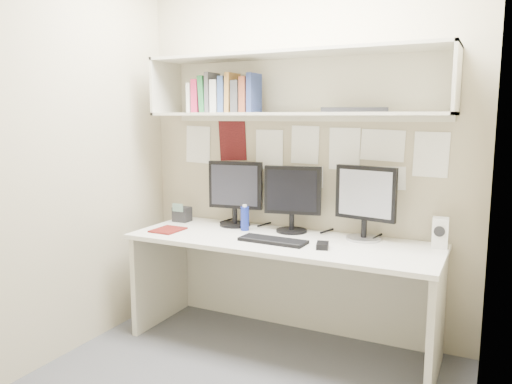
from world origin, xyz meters
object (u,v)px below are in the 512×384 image
at_px(monitor_right, 365,200).
at_px(desk_phone, 182,214).
at_px(monitor_left, 235,191).
at_px(monitor_center, 292,196).
at_px(keyboard, 273,241).
at_px(maroon_notebook, 168,230).
at_px(desk, 282,293).
at_px(speaker, 440,233).

distance_m(monitor_right, desk_phone, 1.39).
bearing_deg(monitor_left, monitor_right, -7.78).
xyz_separation_m(monitor_center, keyboard, (0.00, -0.33, -0.24)).
distance_m(monitor_center, maroon_notebook, 0.89).
bearing_deg(monitor_right, monitor_center, -169.01).
bearing_deg(monitor_right, maroon_notebook, -153.44).
distance_m(monitor_left, keyboard, 0.60).
bearing_deg(monitor_center, keyboard, -101.30).
bearing_deg(monitor_center, desk, -96.93).
xyz_separation_m(monitor_right, keyboard, (-0.50, -0.33, -0.25)).
xyz_separation_m(desk, monitor_left, (-0.46, 0.22, 0.62)).
height_order(speaker, desk_phone, speaker).
height_order(keyboard, speaker, speaker).
bearing_deg(speaker, keyboard, -165.86).
bearing_deg(monitor_center, speaker, -11.80).
height_order(monitor_right, maroon_notebook, monitor_right).
xyz_separation_m(speaker, maroon_notebook, (-1.74, -0.35, -0.09)).
distance_m(monitor_center, keyboard, 0.40).
bearing_deg(desk, keyboard, -98.60).
bearing_deg(monitor_center, monitor_right, -11.67).
height_order(desk, monitor_center, monitor_center).
distance_m(monitor_center, desk_phone, 0.89).
bearing_deg(monitor_left, desk, -33.20).
bearing_deg(monitor_center, maroon_notebook, -167.13).
bearing_deg(monitor_left, monitor_center, -7.77).
bearing_deg(monitor_right, monitor_left, -169.01).
distance_m(desk, monitor_left, 0.80).
relative_size(monitor_center, speaker, 2.46).
xyz_separation_m(monitor_center, speaker, (0.96, -0.00, -0.16)).
bearing_deg(speaker, desk_phone, 177.07).
bearing_deg(maroon_notebook, desk_phone, 107.91).
bearing_deg(monitor_left, speaker, -7.88).
distance_m(monitor_center, monitor_right, 0.50).
height_order(monitor_center, monitor_right, monitor_right).
bearing_deg(desk, monitor_center, 94.73).
distance_m(keyboard, desk_phone, 0.92).
xyz_separation_m(monitor_left, keyboard, (0.45, -0.33, -0.24)).
xyz_separation_m(monitor_left, monitor_right, (0.94, -0.00, 0.00)).
distance_m(monitor_left, monitor_center, 0.44).
bearing_deg(maroon_notebook, desk, 11.10).
relative_size(desk, monitor_center, 4.43).
height_order(keyboard, desk_phone, desk_phone).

